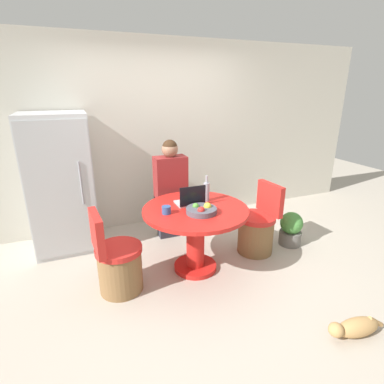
{
  "coord_description": "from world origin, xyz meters",
  "views": [
    {
      "loc": [
        -1.11,
        -2.59,
        1.94
      ],
      "look_at": [
        0.02,
        0.22,
        0.89
      ],
      "focal_mm": 28.0,
      "sensor_mm": 36.0,
      "label": 1
    }
  ],
  "objects_px": {
    "bottle": "(206,191)",
    "dining_table": "(195,226)",
    "chair_left_side": "(118,265)",
    "cat": "(355,327)",
    "potted_plant": "(291,229)",
    "fruit_bowl": "(202,210)",
    "refrigerator": "(61,184)",
    "chair_right_side": "(257,230)",
    "laptop": "(190,200)",
    "person_seated": "(170,187)"
  },
  "relations": [
    {
      "from": "bottle",
      "to": "dining_table",
      "type": "bearing_deg",
      "value": -141.16
    },
    {
      "from": "chair_left_side",
      "to": "cat",
      "type": "distance_m",
      "value": 2.17
    },
    {
      "from": "chair_left_side",
      "to": "potted_plant",
      "type": "relative_size",
      "value": 1.95
    },
    {
      "from": "dining_table",
      "to": "fruit_bowl",
      "type": "height_order",
      "value": "fruit_bowl"
    },
    {
      "from": "refrigerator",
      "to": "chair_right_side",
      "type": "height_order",
      "value": "refrigerator"
    },
    {
      "from": "cat",
      "to": "chair_right_side",
      "type": "bearing_deg",
      "value": -83.92
    },
    {
      "from": "chair_left_side",
      "to": "fruit_bowl",
      "type": "bearing_deg",
      "value": -99.31
    },
    {
      "from": "chair_right_side",
      "to": "laptop",
      "type": "relative_size",
      "value": 2.96
    },
    {
      "from": "chair_right_side",
      "to": "chair_left_side",
      "type": "relative_size",
      "value": 1.0
    },
    {
      "from": "refrigerator",
      "to": "laptop",
      "type": "xyz_separation_m",
      "value": [
        1.3,
        -0.98,
        -0.05
      ]
    },
    {
      "from": "bottle",
      "to": "potted_plant",
      "type": "height_order",
      "value": "bottle"
    },
    {
      "from": "fruit_bowl",
      "to": "chair_right_side",
      "type": "bearing_deg",
      "value": 14.29
    },
    {
      "from": "refrigerator",
      "to": "chair_right_side",
      "type": "bearing_deg",
      "value": -25.21
    },
    {
      "from": "fruit_bowl",
      "to": "bottle",
      "type": "bearing_deg",
      "value": 57.56
    },
    {
      "from": "refrigerator",
      "to": "laptop",
      "type": "distance_m",
      "value": 1.63
    },
    {
      "from": "chair_right_side",
      "to": "chair_left_side",
      "type": "height_order",
      "value": "same"
    },
    {
      "from": "chair_right_side",
      "to": "cat",
      "type": "bearing_deg",
      "value": -5.65
    },
    {
      "from": "dining_table",
      "to": "person_seated",
      "type": "relative_size",
      "value": 0.83
    },
    {
      "from": "refrigerator",
      "to": "fruit_bowl",
      "type": "bearing_deg",
      "value": -43.12
    },
    {
      "from": "chair_right_side",
      "to": "fruit_bowl",
      "type": "distance_m",
      "value": 1.0
    },
    {
      "from": "dining_table",
      "to": "person_seated",
      "type": "height_order",
      "value": "person_seated"
    },
    {
      "from": "dining_table",
      "to": "chair_left_side",
      "type": "relative_size",
      "value": 1.3
    },
    {
      "from": "chair_right_side",
      "to": "fruit_bowl",
      "type": "height_order",
      "value": "chair_right_side"
    },
    {
      "from": "fruit_bowl",
      "to": "cat",
      "type": "height_order",
      "value": "fruit_bowl"
    },
    {
      "from": "person_seated",
      "to": "bottle",
      "type": "relative_size",
      "value": 4.58
    },
    {
      "from": "laptop",
      "to": "bottle",
      "type": "distance_m",
      "value": 0.22
    },
    {
      "from": "laptop",
      "to": "fruit_bowl",
      "type": "xyz_separation_m",
      "value": [
        0.02,
        -0.26,
        -0.02
      ]
    },
    {
      "from": "chair_right_side",
      "to": "potted_plant",
      "type": "xyz_separation_m",
      "value": [
        0.51,
        -0.02,
        -0.07
      ]
    },
    {
      "from": "refrigerator",
      "to": "bottle",
      "type": "distance_m",
      "value": 1.78
    },
    {
      "from": "chair_left_side",
      "to": "cat",
      "type": "height_order",
      "value": "chair_left_side"
    },
    {
      "from": "chair_left_side",
      "to": "laptop",
      "type": "distance_m",
      "value": 1.0
    },
    {
      "from": "fruit_bowl",
      "to": "bottle",
      "type": "height_order",
      "value": "bottle"
    },
    {
      "from": "chair_right_side",
      "to": "cat",
      "type": "height_order",
      "value": "chair_right_side"
    },
    {
      "from": "chair_right_side",
      "to": "refrigerator",
      "type": "bearing_deg",
      "value": -120.26
    },
    {
      "from": "refrigerator",
      "to": "person_seated",
      "type": "xyz_separation_m",
      "value": [
        1.28,
        -0.31,
        -0.1
      ]
    },
    {
      "from": "person_seated",
      "to": "bottle",
      "type": "distance_m",
      "value": 0.68
    },
    {
      "from": "person_seated",
      "to": "fruit_bowl",
      "type": "xyz_separation_m",
      "value": [
        0.04,
        -0.93,
        0.03
      ]
    },
    {
      "from": "refrigerator",
      "to": "chair_right_side",
      "type": "distance_m",
      "value": 2.46
    },
    {
      "from": "bottle",
      "to": "refrigerator",
      "type": "bearing_deg",
      "value": 148.23
    },
    {
      "from": "dining_table",
      "to": "bottle",
      "type": "xyz_separation_m",
      "value": [
        0.2,
        0.16,
        0.33
      ]
    },
    {
      "from": "chair_left_side",
      "to": "potted_plant",
      "type": "bearing_deg",
      "value": -91.22
    },
    {
      "from": "chair_right_side",
      "to": "laptop",
      "type": "bearing_deg",
      "value": -97.85
    },
    {
      "from": "cat",
      "to": "fruit_bowl",
      "type": "bearing_deg",
      "value": -49.85
    },
    {
      "from": "refrigerator",
      "to": "fruit_bowl",
      "type": "relative_size",
      "value": 5.37
    },
    {
      "from": "chair_left_side",
      "to": "person_seated",
      "type": "xyz_separation_m",
      "value": [
        0.82,
        0.86,
        0.45
      ]
    },
    {
      "from": "dining_table",
      "to": "chair_right_side",
      "type": "distance_m",
      "value": 0.89
    },
    {
      "from": "laptop",
      "to": "potted_plant",
      "type": "bearing_deg",
      "value": 177.5
    },
    {
      "from": "bottle",
      "to": "chair_right_side",
      "type": "bearing_deg",
      "value": -7.34
    },
    {
      "from": "laptop",
      "to": "cat",
      "type": "height_order",
      "value": "laptop"
    },
    {
      "from": "laptop",
      "to": "potted_plant",
      "type": "relative_size",
      "value": 0.66
    }
  ]
}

